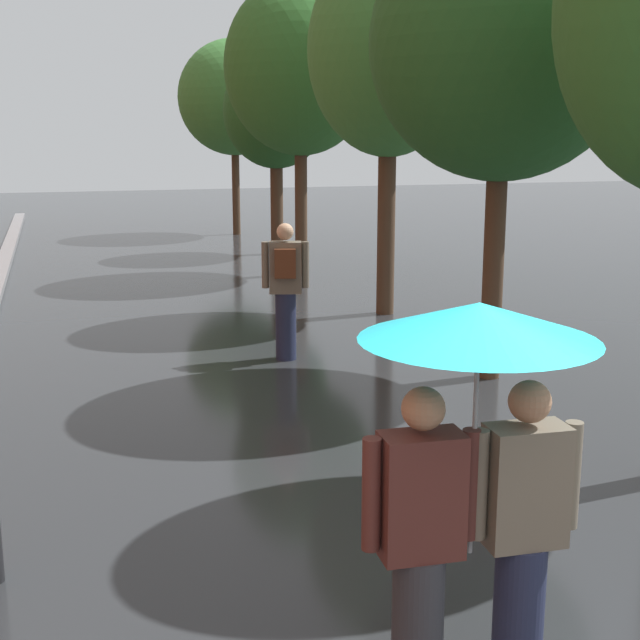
{
  "coord_description": "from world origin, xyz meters",
  "views": [
    {
      "loc": [
        -2.08,
        -2.81,
        2.85
      ],
      "look_at": [
        -0.09,
        3.76,
        1.35
      ],
      "focal_mm": 48.88,
      "sensor_mm": 36.0,
      "label": 1
    }
  ],
  "objects_px": {
    "street_tree_2": "(389,52)",
    "street_tree_3": "(300,68)",
    "street_tree_5": "(234,98)",
    "street_tree_1": "(503,45)",
    "street_tree_4": "(276,112)",
    "couple_under_umbrella": "(475,440)",
    "pedestrian_walking_midground": "(286,288)"
  },
  "relations": [
    {
      "from": "street_tree_2",
      "to": "pedestrian_walking_midground",
      "type": "xyz_separation_m",
      "value": [
        -2.22,
        -2.28,
        -3.07
      ]
    },
    {
      "from": "street_tree_2",
      "to": "street_tree_4",
      "type": "distance_m",
      "value": 7.13
    },
    {
      "from": "street_tree_2",
      "to": "street_tree_5",
      "type": "distance_m",
      "value": 11.19
    },
    {
      "from": "street_tree_1",
      "to": "street_tree_5",
      "type": "height_order",
      "value": "street_tree_1"
    },
    {
      "from": "street_tree_5",
      "to": "street_tree_1",
      "type": "bearing_deg",
      "value": -90.17
    },
    {
      "from": "street_tree_5",
      "to": "pedestrian_walking_midground",
      "type": "distance_m",
      "value": 13.92
    },
    {
      "from": "street_tree_3",
      "to": "street_tree_4",
      "type": "relative_size",
      "value": 1.25
    },
    {
      "from": "street_tree_1",
      "to": "street_tree_5",
      "type": "bearing_deg",
      "value": 89.83
    },
    {
      "from": "street_tree_2",
      "to": "couple_under_umbrella",
      "type": "bearing_deg",
      "value": -108.61
    },
    {
      "from": "street_tree_3",
      "to": "couple_under_umbrella",
      "type": "relative_size",
      "value": 2.76
    },
    {
      "from": "street_tree_1",
      "to": "street_tree_2",
      "type": "height_order",
      "value": "street_tree_2"
    },
    {
      "from": "street_tree_2",
      "to": "pedestrian_walking_midground",
      "type": "distance_m",
      "value": 4.42
    },
    {
      "from": "street_tree_3",
      "to": "street_tree_5",
      "type": "distance_m",
      "value": 7.15
    },
    {
      "from": "street_tree_1",
      "to": "street_tree_4",
      "type": "bearing_deg",
      "value": 89.09
    },
    {
      "from": "street_tree_2",
      "to": "street_tree_5",
      "type": "height_order",
      "value": "street_tree_2"
    },
    {
      "from": "street_tree_2",
      "to": "street_tree_3",
      "type": "distance_m",
      "value": 4.05
    },
    {
      "from": "street_tree_3",
      "to": "street_tree_5",
      "type": "bearing_deg",
      "value": 88.87
    },
    {
      "from": "street_tree_4",
      "to": "street_tree_1",
      "type": "bearing_deg",
      "value": -90.91
    },
    {
      "from": "street_tree_1",
      "to": "street_tree_3",
      "type": "bearing_deg",
      "value": 90.71
    },
    {
      "from": "street_tree_5",
      "to": "couple_under_umbrella",
      "type": "bearing_deg",
      "value": -98.3
    },
    {
      "from": "street_tree_5",
      "to": "pedestrian_walking_midground",
      "type": "relative_size",
      "value": 3.03
    },
    {
      "from": "street_tree_1",
      "to": "street_tree_3",
      "type": "distance_m",
      "value": 7.82
    },
    {
      "from": "street_tree_1",
      "to": "street_tree_2",
      "type": "bearing_deg",
      "value": 87.84
    },
    {
      "from": "street_tree_3",
      "to": "street_tree_1",
      "type": "bearing_deg",
      "value": -89.29
    },
    {
      "from": "couple_under_umbrella",
      "to": "pedestrian_walking_midground",
      "type": "height_order",
      "value": "couple_under_umbrella"
    },
    {
      "from": "street_tree_3",
      "to": "couple_under_umbrella",
      "type": "xyz_separation_m",
      "value": [
        -2.81,
        -13.11,
        -2.62
      ]
    },
    {
      "from": "street_tree_3",
      "to": "street_tree_5",
      "type": "relative_size",
      "value": 1.09
    },
    {
      "from": "street_tree_3",
      "to": "pedestrian_walking_midground",
      "type": "xyz_separation_m",
      "value": [
        -1.98,
        -6.33,
        -3.1
      ]
    },
    {
      "from": "street_tree_4",
      "to": "couple_under_umbrella",
      "type": "xyz_separation_m",
      "value": [
        -3.08,
        -16.16,
        -1.85
      ]
    },
    {
      "from": "couple_under_umbrella",
      "to": "street_tree_5",
      "type": "bearing_deg",
      "value": 81.7
    },
    {
      "from": "street_tree_1",
      "to": "pedestrian_walking_midground",
      "type": "relative_size",
      "value": 3.05
    },
    {
      "from": "street_tree_2",
      "to": "street_tree_3",
      "type": "relative_size",
      "value": 0.98
    }
  ]
}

